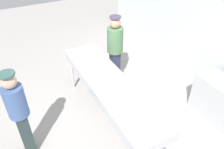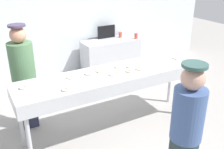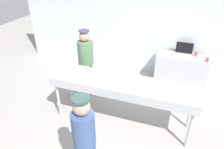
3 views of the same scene
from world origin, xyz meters
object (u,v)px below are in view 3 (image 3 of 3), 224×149
(sugar_donut_2, at_px, (131,85))
(sugar_donut_1, at_px, (95,73))
(sugar_donut_3, at_px, (141,87))
(paper_cup_0, at_px, (196,54))
(worker_baker, at_px, (86,59))
(sugar_donut_8, at_px, (124,82))
(sugar_donut_11, at_px, (68,68))
(sugar_donut_4, at_px, (116,77))
(fryer_conveyor, at_px, (122,86))
(prep_counter, at_px, (180,70))
(paper_cup_1, at_px, (207,60))
(sugar_donut_9, at_px, (139,82))
(customer_waiting, at_px, (85,141))
(sugar_donut_7, at_px, (131,79))
(sugar_donut_0, at_px, (80,79))
(sugar_donut_6, at_px, (107,75))
(menu_display, at_px, (184,48))
(sugar_donut_10, at_px, (186,92))
(sugar_donut_5, at_px, (118,83))

(sugar_donut_2, bearing_deg, sugar_donut_1, 166.43)
(sugar_donut_3, relative_size, paper_cup_0, 0.89)
(sugar_donut_3, height_order, worker_baker, worker_baker)
(sugar_donut_8, relative_size, sugar_donut_11, 1.00)
(sugar_donut_4, relative_size, paper_cup_0, 0.89)
(fryer_conveyor, distance_m, sugar_donut_1, 0.66)
(prep_counter, distance_m, paper_cup_1, 0.78)
(sugar_donut_8, height_order, worker_baker, worker_baker)
(sugar_donut_11, xyz_separation_m, worker_baker, (0.12, 0.65, -0.03))
(sugar_donut_8, distance_m, sugar_donut_9, 0.28)
(paper_cup_1, bearing_deg, fryer_conveyor, -131.40)
(paper_cup_0, bearing_deg, customer_waiting, -111.21)
(fryer_conveyor, relative_size, prep_counter, 2.18)
(sugar_donut_11, bearing_deg, sugar_donut_7, 1.72)
(sugar_donut_8, bearing_deg, sugar_donut_0, -166.14)
(sugar_donut_4, relative_size, sugar_donut_8, 1.00)
(sugar_donut_6, relative_size, paper_cup_1, 0.89)
(paper_cup_1, bearing_deg, sugar_donut_9, -126.61)
(fryer_conveyor, height_order, sugar_donut_11, sugar_donut_11)
(sugar_donut_1, relative_size, sugar_donut_2, 1.00)
(sugar_donut_3, relative_size, sugar_donut_4, 1.00)
(fryer_conveyor, distance_m, paper_cup_0, 2.53)
(fryer_conveyor, xyz_separation_m, sugar_donut_7, (0.14, 0.14, 0.11))
(sugar_donut_4, distance_m, customer_waiting, 1.69)
(paper_cup_0, relative_size, paper_cup_1, 1.00)
(sugar_donut_9, bearing_deg, menu_display, 71.10)
(sugar_donut_0, bearing_deg, paper_cup_1, 40.09)
(sugar_donut_1, xyz_separation_m, paper_cup_1, (2.28, 1.75, -0.11))
(fryer_conveyor, xyz_separation_m, paper_cup_1, (1.64, 1.86, -0.00))
(sugar_donut_8, height_order, sugar_donut_9, same)
(sugar_donut_9, height_order, customer_waiting, customer_waiting)
(customer_waiting, bearing_deg, sugar_donut_1, 114.28)
(fryer_conveyor, bearing_deg, sugar_donut_7, 44.46)
(sugar_donut_7, bearing_deg, sugar_donut_9, -23.55)
(worker_baker, bearing_deg, sugar_donut_6, 143.79)
(sugar_donut_1, xyz_separation_m, sugar_donut_3, (1.02, -0.21, 0.00))
(sugar_donut_2, bearing_deg, fryer_conveyor, 155.80)
(sugar_donut_7, relative_size, worker_baker, 0.07)
(sugar_donut_0, relative_size, worker_baker, 0.07)
(sugar_donut_10, bearing_deg, sugar_donut_8, -179.22)
(fryer_conveyor, bearing_deg, sugar_donut_9, 12.44)
(sugar_donut_6, xyz_separation_m, paper_cup_0, (1.74, 2.02, -0.11))
(sugar_donut_3, xyz_separation_m, worker_baker, (-1.55, 0.84, -0.03))
(sugar_donut_5, height_order, sugar_donut_9, same)
(sugar_donut_6, distance_m, paper_cup_1, 2.66)
(fryer_conveyor, height_order, customer_waiting, customer_waiting)
(sugar_donut_2, xyz_separation_m, sugar_donut_5, (-0.28, 0.01, 0.00))
(sugar_donut_1, height_order, prep_counter, sugar_donut_1)
(sugar_donut_5, relative_size, sugar_donut_9, 1.00)
(sugar_donut_5, xyz_separation_m, sugar_donut_9, (0.38, 0.15, 0.00))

